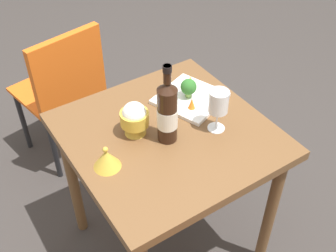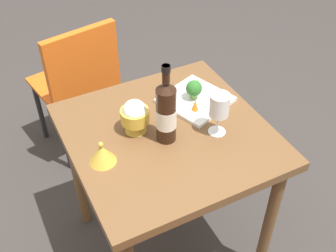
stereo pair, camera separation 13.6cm
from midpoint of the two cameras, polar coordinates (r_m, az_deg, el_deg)
ground_plane at (r=2.22m, az=1.81°, el=-15.30°), size 8.00×8.00×0.00m
dining_table at (r=1.72m, az=2.25°, el=-3.51°), size 0.76×0.76×0.75m
chair_near_window at (r=2.35m, az=-10.21°, el=6.21°), size 0.47×0.47×0.85m
wine_bottle at (r=1.54m, az=2.27°, el=1.81°), size 0.08×0.08×0.33m
wine_glass at (r=1.59m, az=9.35°, el=2.56°), size 0.08×0.08×0.18m
rice_bowl at (r=1.61m, az=-2.09°, el=1.32°), size 0.11×0.11×0.14m
rice_bowl_lid at (r=1.52m, az=-6.34°, el=-3.81°), size 0.10×0.10×0.09m
serving_plate at (r=1.80m, az=5.87°, el=3.43°), size 0.32×0.32×0.02m
broccoli_floret at (r=1.77m, az=5.71°, el=4.93°), size 0.07×0.07×0.09m
carrot_garnish_left at (r=1.72m, az=5.93°, el=2.75°), size 0.03×0.03×0.05m
carrot_garnish_right at (r=1.84m, az=6.08°, el=5.74°), size 0.03×0.03×0.05m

